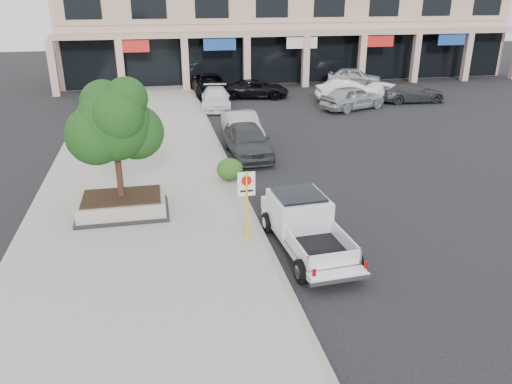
# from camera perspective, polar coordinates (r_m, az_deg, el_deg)

# --- Properties ---
(ground) EXTENTS (120.00, 120.00, 0.00)m
(ground) POSITION_cam_1_polar(r_m,az_deg,el_deg) (16.52, 6.31, -5.42)
(ground) COLOR black
(ground) RESTS_ON ground
(sidewalk) EXTENTS (8.00, 52.00, 0.15)m
(sidewalk) POSITION_cam_1_polar(r_m,az_deg,el_deg) (21.28, -13.03, 0.79)
(sidewalk) COLOR gray
(sidewalk) RESTS_ON ground
(curb) EXTENTS (0.20, 52.00, 0.15)m
(curb) POSITION_cam_1_polar(r_m,az_deg,el_deg) (21.50, -2.48, 1.59)
(curb) COLOR gray
(curb) RESTS_ON ground
(strip_mall) EXTENTS (40.55, 12.43, 9.50)m
(strip_mall) POSITION_cam_1_polar(r_m,az_deg,el_deg) (49.57, 3.35, 18.72)
(strip_mall) COLOR tan
(strip_mall) RESTS_ON ground
(planter) EXTENTS (3.20, 2.20, 0.68)m
(planter) POSITION_cam_1_polar(r_m,az_deg,el_deg) (18.43, -15.00, -1.43)
(planter) COLOR black
(planter) RESTS_ON sidewalk
(planter_tree) EXTENTS (2.90, 2.55, 4.00)m
(planter_tree) POSITION_cam_1_polar(r_m,az_deg,el_deg) (17.65, -15.48, 7.59)
(planter_tree) COLOR black
(planter_tree) RESTS_ON planter
(no_parking_sign) EXTENTS (0.55, 0.09, 2.30)m
(no_parking_sign) POSITION_cam_1_polar(r_m,az_deg,el_deg) (15.50, -1.09, -0.52)
(no_parking_sign) COLOR yellow
(no_parking_sign) RESTS_ON sidewalk
(hedge) EXTENTS (1.10, 0.99, 0.93)m
(hedge) POSITION_cam_1_polar(r_m,az_deg,el_deg) (20.96, -3.02, 2.61)
(hedge) COLOR #1D4E16
(hedge) RESTS_ON sidewalk
(pickup_truck) EXTENTS (2.18, 5.15, 1.59)m
(pickup_truck) POSITION_cam_1_polar(r_m,az_deg,el_deg) (15.47, 5.99, -4.12)
(pickup_truck) COLOR silver
(pickup_truck) RESTS_ON ground
(curb_car_a) EXTENTS (1.98, 4.73, 1.60)m
(curb_car_a) POSITION_cam_1_polar(r_m,az_deg,el_deg) (24.43, -0.96, 5.92)
(curb_car_a) COLOR #323438
(curb_car_a) RESTS_ON ground
(curb_car_b) EXTENTS (1.69, 4.66, 1.53)m
(curb_car_b) POSITION_cam_1_polar(r_m,az_deg,el_deg) (27.11, -1.64, 7.47)
(curb_car_b) COLOR #97999E
(curb_car_b) RESTS_ON ground
(curb_car_c) EXTENTS (2.44, 4.95, 1.38)m
(curb_car_c) POSITION_cam_1_polar(r_m,az_deg,el_deg) (35.02, -4.62, 10.62)
(curb_car_c) COLOR white
(curb_car_c) RESTS_ON ground
(curb_car_d) EXTENTS (2.75, 5.67, 1.55)m
(curb_car_d) POSITION_cam_1_polar(r_m,az_deg,el_deg) (39.88, -5.25, 12.12)
(curb_car_d) COLOR black
(curb_car_d) RESTS_ON ground
(lot_car_a) EXTENTS (5.15, 3.58, 1.63)m
(lot_car_a) POSITION_cam_1_polar(r_m,az_deg,el_deg) (35.20, 11.00, 10.56)
(lot_car_a) COLOR #9EA1A5
(lot_car_a) RESTS_ON ground
(lot_car_b) EXTENTS (4.90, 2.00, 1.58)m
(lot_car_b) POSITION_cam_1_polar(r_m,az_deg,el_deg) (37.70, 10.65, 11.29)
(lot_car_b) COLOR white
(lot_car_b) RESTS_ON ground
(lot_car_c) EXTENTS (4.92, 2.17, 1.40)m
(lot_car_c) POSITION_cam_1_polar(r_m,az_deg,el_deg) (38.66, 17.35, 10.81)
(lot_car_c) COLOR #2D3032
(lot_car_c) RESTS_ON ground
(lot_car_d) EXTENTS (5.21, 3.25, 1.35)m
(lot_car_d) POSITION_cam_1_polar(r_m,az_deg,el_deg) (38.54, 0.09, 11.71)
(lot_car_d) COLOR black
(lot_car_d) RESTS_ON ground
(lot_car_e) EXTENTS (4.92, 3.50, 1.55)m
(lot_car_e) POSITION_cam_1_polar(r_m,az_deg,el_deg) (44.32, 11.16, 12.80)
(lot_car_e) COLOR #ADB0B5
(lot_car_e) RESTS_ON ground
(lot_car_f) EXTENTS (4.39, 2.66, 1.37)m
(lot_car_f) POSITION_cam_1_polar(r_m,az_deg,el_deg) (38.43, 14.73, 10.99)
(lot_car_f) COLOR silver
(lot_car_f) RESTS_ON ground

